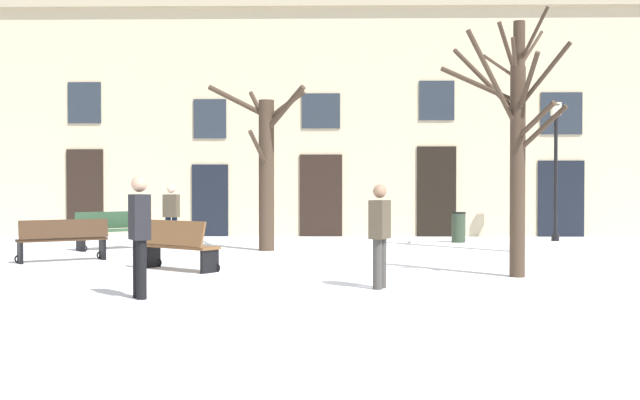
# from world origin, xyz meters

# --- Properties ---
(ground_plane) EXTENTS (36.20, 36.20, 0.00)m
(ground_plane) POSITION_xyz_m (0.00, 0.00, 0.00)
(ground_plane) COLOR white
(building_facade) EXTENTS (22.62, 0.60, 7.40)m
(building_facade) POSITION_xyz_m (0.01, 10.29, 3.74)
(building_facade) COLOR beige
(building_facade) RESTS_ON ground
(tree_foreground) EXTENTS (1.71, 1.79, 5.58)m
(tree_foreground) POSITION_xyz_m (4.59, 4.58, 2.90)
(tree_foreground) COLOR #423326
(tree_foreground) RESTS_ON ground
(tree_center) EXTENTS (2.41, 2.39, 3.98)m
(tree_center) POSITION_xyz_m (-1.33, 4.84, 2.06)
(tree_center) COLOR #423326
(tree_center) RESTS_ON ground
(tree_right_of_center) EXTENTS (1.94, 2.00, 4.11)m
(tree_right_of_center) POSITION_xyz_m (3.34, -0.37, 2.08)
(tree_right_of_center) COLOR #423326
(tree_right_of_center) RESTS_ON ground
(streetlamp) EXTENTS (0.30, 0.30, 3.95)m
(streetlamp) POSITION_xyz_m (6.50, 8.20, 2.41)
(streetlamp) COLOR black
(streetlamp) RESTS_ON ground
(litter_bin) EXTENTS (0.41, 0.41, 0.83)m
(litter_bin) POSITION_xyz_m (3.70, 7.62, 0.42)
(litter_bin) COLOR #2D3D2D
(litter_bin) RESTS_ON ground
(bench_by_litter_bin) EXTENTS (1.64, 1.38, 0.92)m
(bench_by_litter_bin) POSITION_xyz_m (-2.58, 0.51, 0.46)
(bench_by_litter_bin) COLOR brown
(bench_by_litter_bin) RESTS_ON ground
(bench_facing_shops) EXTENTS (1.71, 1.31, 0.87)m
(bench_facing_shops) POSITION_xyz_m (-5.23, 2.09, 0.46)
(bench_facing_shops) COLOR #3D2819
(bench_facing_shops) RESTS_ON ground
(bench_near_center_tree) EXTENTS (1.50, 1.44, 0.92)m
(bench_near_center_tree) POSITION_xyz_m (-5.19, 5.11, 0.47)
(bench_near_center_tree) COLOR #2D4C33
(bench_near_center_tree) RESTS_ON ground
(person_strolling) EXTENTS (0.42, 0.31, 1.57)m
(person_strolling) POSITION_xyz_m (-3.85, 5.94, 0.86)
(person_strolling) COLOR black
(person_strolling) RESTS_ON ground
(person_near_bench) EXTENTS (0.36, 0.44, 1.56)m
(person_near_bench) POSITION_xyz_m (0.97, -1.90, 0.85)
(person_near_bench) COLOR #403D3A
(person_near_bench) RESTS_ON ground
(person_crossing_plaza) EXTENTS (0.38, 0.44, 1.67)m
(person_crossing_plaza) POSITION_xyz_m (-2.37, -2.96, 0.93)
(person_crossing_plaza) COLOR black
(person_crossing_plaza) RESTS_ON ground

